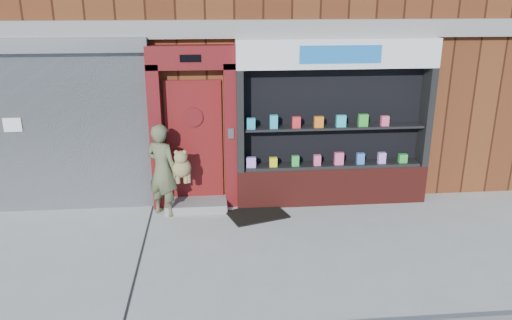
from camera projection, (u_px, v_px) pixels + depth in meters
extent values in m
plane|color=#9E9E99|center=(244.00, 253.00, 7.52)|extent=(80.00, 80.00, 0.00)
cube|color=gray|center=(235.00, 29.00, 8.34)|extent=(12.00, 0.16, 0.30)
cube|color=gray|center=(63.00, 134.00, 8.64)|extent=(3.00, 0.10, 2.80)
cube|color=slate|center=(51.00, 45.00, 8.11)|extent=(3.10, 0.30, 0.24)
cube|color=white|center=(12.00, 125.00, 8.45)|extent=(0.30, 0.01, 0.24)
cube|color=#550E12|center=(157.00, 139.00, 8.74)|extent=(0.22, 0.28, 2.60)
cube|color=#550E12|center=(231.00, 137.00, 8.86)|extent=(0.22, 0.28, 2.60)
cube|color=#550E12|center=(191.00, 57.00, 8.36)|extent=(1.50, 0.28, 0.40)
cube|color=black|center=(190.00, 58.00, 8.22)|extent=(0.35, 0.01, 0.12)
cube|color=maroon|center=(194.00, 141.00, 8.94)|extent=(1.00, 0.06, 2.20)
cylinder|color=black|center=(193.00, 117.00, 8.76)|extent=(0.28, 0.02, 0.28)
cylinder|color=#550E12|center=(193.00, 117.00, 8.75)|extent=(0.34, 0.02, 0.34)
cube|color=gray|center=(196.00, 205.00, 9.04)|extent=(1.10, 0.55, 0.15)
cube|color=slate|center=(231.00, 133.00, 8.69)|extent=(0.10, 0.02, 0.18)
cube|color=#5B1A15|center=(331.00, 184.00, 9.27)|extent=(3.50, 0.40, 0.70)
cube|color=black|center=(240.00, 121.00, 8.72)|extent=(0.12, 0.40, 1.80)
cube|color=black|center=(426.00, 117.00, 9.02)|extent=(0.12, 0.40, 1.80)
cube|color=black|center=(332.00, 116.00, 9.05)|extent=(3.30, 0.03, 1.80)
cube|color=black|center=(332.00, 165.00, 9.15)|extent=(3.20, 0.36, 0.06)
cube|color=black|center=(334.00, 127.00, 8.92)|extent=(3.20, 0.36, 0.04)
cube|color=white|center=(338.00, 53.00, 8.51)|extent=(3.50, 0.40, 0.50)
cube|color=#175FAF|center=(341.00, 54.00, 8.32)|extent=(1.40, 0.01, 0.30)
cube|color=#BC8AF8|center=(251.00, 162.00, 8.90)|extent=(0.17, 0.09, 0.19)
cube|color=yellow|center=(273.00, 162.00, 8.94)|extent=(0.14, 0.09, 0.17)
cube|color=green|center=(295.00, 161.00, 8.97)|extent=(0.13, 0.09, 0.19)
cube|color=#EE4F85|center=(317.00, 160.00, 9.00)|extent=(0.13, 0.09, 0.19)
cube|color=#EE4F85|center=(339.00, 159.00, 9.04)|extent=(0.16, 0.09, 0.23)
cube|color=blue|center=(360.00, 159.00, 9.07)|extent=(0.14, 0.09, 0.21)
cube|color=#C787F3|center=(382.00, 158.00, 9.11)|extent=(0.14, 0.09, 0.20)
cube|color=green|center=(403.00, 158.00, 9.15)|extent=(0.15, 0.09, 0.16)
cube|color=#269DBE|center=(251.00, 124.00, 8.67)|extent=(0.15, 0.09, 0.19)
cube|color=#29A9CF|center=(274.00, 122.00, 8.70)|extent=(0.13, 0.09, 0.24)
cube|color=red|center=(296.00, 122.00, 8.74)|extent=(0.14, 0.09, 0.20)
cube|color=orange|center=(319.00, 122.00, 8.78)|extent=(0.16, 0.09, 0.20)
cube|color=#29BCCD|center=(341.00, 121.00, 8.81)|extent=(0.17, 0.09, 0.21)
cube|color=green|center=(363.00, 120.00, 8.85)|extent=(0.17, 0.09, 0.22)
cube|color=#F5517E|center=(385.00, 121.00, 8.89)|extent=(0.14, 0.09, 0.18)
imported|color=#545B3B|center=(162.00, 170.00, 8.61)|extent=(0.71, 0.66, 1.64)
sphere|color=olive|center=(181.00, 168.00, 8.59)|extent=(0.34, 0.34, 0.34)
sphere|color=olive|center=(181.00, 157.00, 8.48)|extent=(0.23, 0.23, 0.23)
sphere|color=olive|center=(176.00, 152.00, 8.44)|extent=(0.08, 0.08, 0.08)
sphere|color=olive|center=(184.00, 152.00, 8.45)|extent=(0.08, 0.08, 0.08)
cylinder|color=olive|center=(175.00, 177.00, 8.64)|extent=(0.08, 0.08, 0.20)
cylinder|color=olive|center=(188.00, 177.00, 8.66)|extent=(0.08, 0.08, 0.20)
cylinder|color=olive|center=(178.00, 178.00, 8.62)|extent=(0.08, 0.08, 0.20)
cylinder|color=olive|center=(186.00, 177.00, 8.63)|extent=(0.08, 0.08, 0.20)
cube|color=black|center=(257.00, 214.00, 8.80)|extent=(1.14, 0.95, 0.02)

